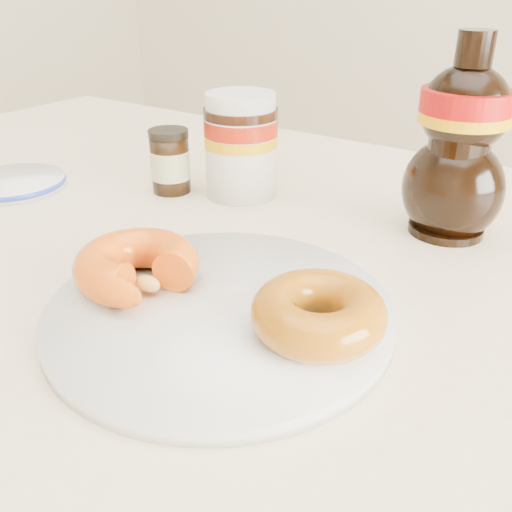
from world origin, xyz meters
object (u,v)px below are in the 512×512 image
Objects in this scene: donut_bitten at (137,266)px; donut_whole at (319,313)px; blue_rim_saucer at (14,183)px; syrup_bottle at (460,139)px; dark_jar at (170,162)px; dining_table at (214,331)px; plate at (220,312)px; nutella_jar at (241,141)px.

donut_whole is (0.16, 0.02, -0.00)m from donut_bitten.
syrup_bottle is at bearing 19.70° from blue_rim_saucer.
syrup_bottle is at bearing 87.53° from donut_whole.
syrup_bottle is 2.59× the size of dark_jar.
plate is at bearing -47.51° from dining_table.
dark_jar is (-0.15, 0.21, 0.01)m from donut_bitten.
dining_table is 0.34m from blue_rim_saucer.
syrup_bottle is at bearing 12.49° from dark_jar.
donut_whole is 1.26× the size of dark_jar.
plate is at bearing -109.26° from syrup_bottle.
plate is (0.07, -0.08, 0.09)m from dining_table.
nutella_jar is at bearing 135.59° from donut_whole.
nutella_jar is at bearing 116.18° from dining_table.
donut_whole is at bearing -31.08° from dark_jar.
nutella_jar is 0.96× the size of blue_rim_saucer.
donut_bitten is 0.51× the size of syrup_bottle.
dining_table is 11.06× the size of blue_rim_saucer.
blue_rim_saucer is at bearing 144.76° from donut_bitten.
dining_table is 0.15m from donut_bitten.
blue_rim_saucer is (-0.32, 0.10, -0.02)m from donut_bitten.
dark_jar reaches higher than blue_rim_saucer.
dining_table is 5.19× the size of plate.
syrup_bottle is 0.33m from dark_jar.
dining_table is 0.31m from syrup_bottle.
blue_rim_saucer is (-0.25, -0.14, -0.06)m from nutella_jar.
syrup_bottle is (0.01, 0.26, 0.07)m from donut_whole.
donut_whole is at bearing -92.47° from syrup_bottle.
blue_rim_saucer is (-0.32, 0.01, 0.09)m from dining_table.
syrup_bottle is at bearing 48.78° from dining_table.
dark_jar is (-0.15, 0.12, 0.12)m from dining_table.
dark_jar is at bearing 108.62° from donut_bitten.
donut_bitten reaches higher than dining_table.
nutella_jar is 0.29m from blue_rim_saucer.
dining_table is at bearing 155.84° from donut_whole.
donut_bitten is at bearing -17.76° from blue_rim_saucer.
nutella_jar is 0.61× the size of syrup_bottle.
donut_whole is at bearing -24.16° from dining_table.
dark_jar reaches higher than donut_whole.
dark_jar is at bearing -152.63° from nutella_jar.
syrup_bottle is (0.16, 0.19, 0.18)m from dining_table.
syrup_bottle reaches higher than nutella_jar.
syrup_bottle reaches higher than donut_whole.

